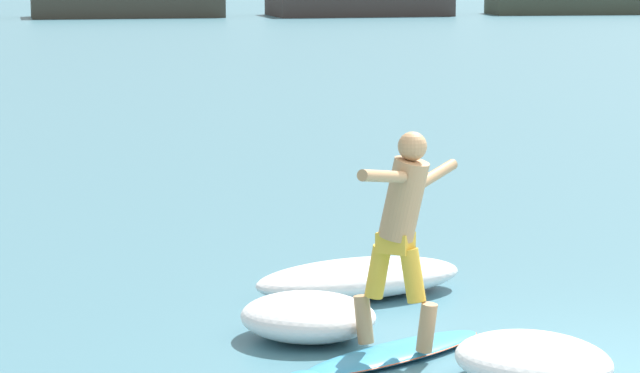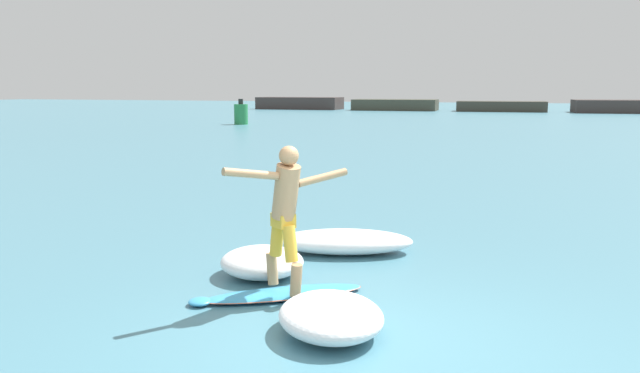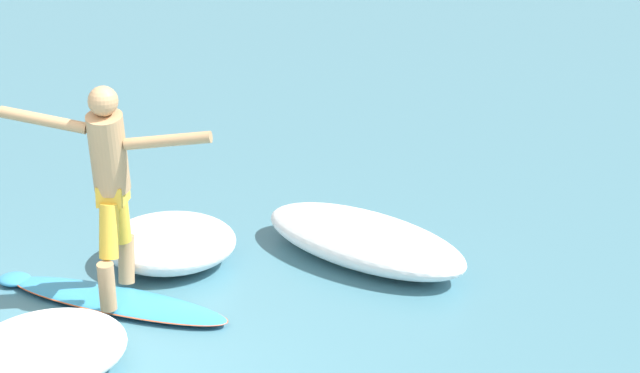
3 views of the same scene
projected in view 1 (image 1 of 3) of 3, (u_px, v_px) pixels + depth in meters
name	position (u px, v px, depth m)	size (l,w,h in m)	color
rock_jetty_breakwater	(232.00, 3.00, 72.18)	(65.85, 4.94, 1.36)	#413634
surfboard	(392.00, 354.00, 11.98)	(1.93, 1.53, 0.22)	#3998CB
surfer	(402.00, 222.00, 11.81)	(1.07, 1.34, 1.74)	tan
wave_foam_at_tail	(359.00, 278.00, 14.12)	(2.25, 1.47, 0.34)	white
wave_foam_at_nose	(308.00, 317.00, 12.58)	(1.59, 1.59, 0.38)	white
wave_foam_beside	(533.00, 360.00, 11.25)	(1.55, 1.63, 0.37)	white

